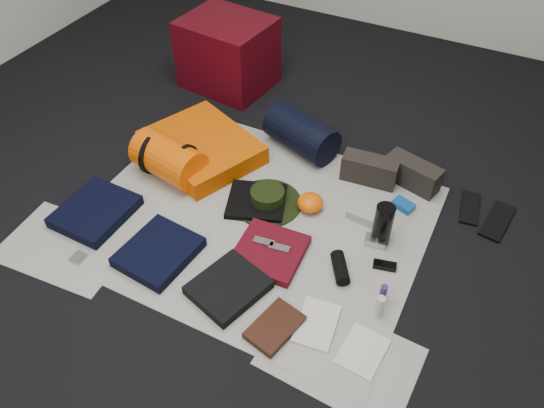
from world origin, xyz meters
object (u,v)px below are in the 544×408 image
at_px(red_cabinet, 228,53).
at_px(stuff_sack, 169,159).
at_px(sleeping_pad, 202,147).
at_px(compact_camera, 375,241).
at_px(navy_duffel, 301,134).
at_px(water_bottle, 383,225).
at_px(paperback_book, 275,327).

height_order(red_cabinet, stuff_sack, red_cabinet).
bearing_deg(sleeping_pad, compact_camera, -10.24).
height_order(sleeping_pad, navy_duffel, navy_duffel).
bearing_deg(water_bottle, sleeping_pad, 171.34).
bearing_deg(sleeping_pad, stuff_sack, -104.47).
relative_size(navy_duffel, water_bottle, 1.83).
height_order(red_cabinet, sleeping_pad, red_cabinet).
height_order(water_bottle, compact_camera, water_bottle).
bearing_deg(navy_duffel, stuff_sack, -115.96).
height_order(stuff_sack, compact_camera, stuff_sack).
distance_m(navy_duffel, compact_camera, 0.78).
distance_m(stuff_sack, paperback_book, 1.09).
xyz_separation_m(stuff_sack, water_bottle, (1.14, 0.05, 0.00)).
relative_size(water_bottle, compact_camera, 2.23).
distance_m(water_bottle, compact_camera, 0.10).
height_order(sleeping_pad, water_bottle, water_bottle).
height_order(red_cabinet, navy_duffel, red_cabinet).
bearing_deg(sleeping_pad, paperback_book, -43.50).
xyz_separation_m(navy_duffel, compact_camera, (0.61, -0.49, -0.08)).
relative_size(water_bottle, paperback_book, 0.95).
distance_m(compact_camera, paperback_book, 0.65).
height_order(red_cabinet, paperback_book, red_cabinet).
bearing_deg(red_cabinet, sleeping_pad, -64.93).
height_order(sleeping_pad, stuff_sack, stuff_sack).
xyz_separation_m(sleeping_pad, paperback_book, (0.86, -0.81, -0.04)).
xyz_separation_m(stuff_sack, paperback_book, (0.91, -0.59, -0.09)).
relative_size(red_cabinet, navy_duffel, 1.30).
relative_size(stuff_sack, water_bottle, 1.69).
bearing_deg(navy_duffel, water_bottle, -17.34).
bearing_deg(water_bottle, compact_camera, -113.14).
height_order(stuff_sack, paperback_book, stuff_sack).
relative_size(sleeping_pad, compact_camera, 5.92).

